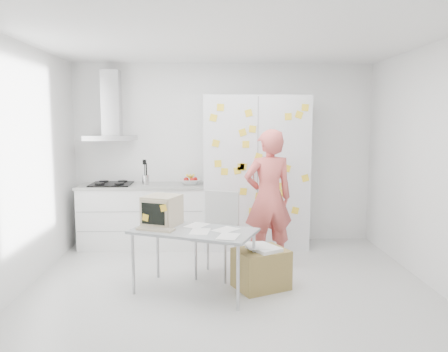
{
  "coord_description": "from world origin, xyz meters",
  "views": [
    {
      "loc": [
        -0.2,
        -4.64,
        1.84
      ],
      "look_at": [
        -0.04,
        0.62,
        1.18
      ],
      "focal_mm": 35.0,
      "sensor_mm": 36.0,
      "label": 1
    }
  ],
  "objects_px": {
    "desk": "(173,219)",
    "chair": "(218,228)",
    "person": "(268,198)",
    "cardboard_box": "(261,268)"
  },
  "relations": [
    {
      "from": "desk",
      "to": "chair",
      "type": "height_order",
      "value": "desk"
    },
    {
      "from": "desk",
      "to": "chair",
      "type": "bearing_deg",
      "value": 62.93
    },
    {
      "from": "desk",
      "to": "person",
      "type": "bearing_deg",
      "value": 55.59
    },
    {
      "from": "chair",
      "to": "cardboard_box",
      "type": "xyz_separation_m",
      "value": [
        0.46,
        -0.46,
        -0.34
      ]
    },
    {
      "from": "chair",
      "to": "cardboard_box",
      "type": "relative_size",
      "value": 1.48
    },
    {
      "from": "desk",
      "to": "cardboard_box",
      "type": "height_order",
      "value": "desk"
    },
    {
      "from": "desk",
      "to": "chair",
      "type": "distance_m",
      "value": 0.7
    },
    {
      "from": "cardboard_box",
      "to": "desk",
      "type": "bearing_deg",
      "value": 178.53
    },
    {
      "from": "person",
      "to": "desk",
      "type": "relative_size",
      "value": 1.21
    },
    {
      "from": "desk",
      "to": "cardboard_box",
      "type": "distance_m",
      "value": 1.11
    }
  ]
}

